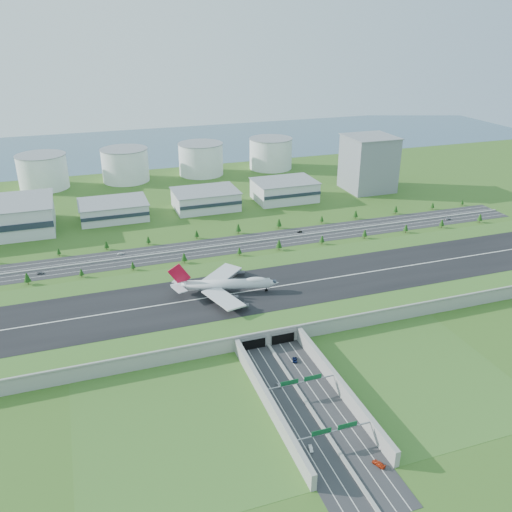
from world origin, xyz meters
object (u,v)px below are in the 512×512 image
object	(u,v)px
car_2	(295,360)
car_4	(40,273)
boeing_747	(225,284)
car_5	(300,232)
car_0	(279,385)
fuel_tank_a	(43,172)
car_1	(311,448)
office_tower	(368,164)
car_3	(379,464)
car_6	(448,219)
car_7	(120,254)

from	to	relation	value
car_2	car_4	world-z (taller)	car_4
boeing_747	car_5	size ratio (longest dim) A/B	16.59
boeing_747	car_0	xyz separation A→B (m)	(1.68, -88.43, -13.21)
fuel_tank_a	car_1	xyz separation A→B (m)	(109.66, -439.73, -16.71)
office_tower	car_4	bearing A→B (deg)	-161.42
car_3	car_5	xyz separation A→B (m)	(71.92, 248.48, -0.17)
fuel_tank_a	car_0	size ratio (longest dim) A/B	12.46
office_tower	car_3	world-z (taller)	office_tower
car_1	car_3	size ratio (longest dim) A/B	0.70
fuel_tank_a	car_1	bearing A→B (deg)	-76.00
office_tower	car_6	size ratio (longest dim) A/B	9.01
car_5	office_tower	bearing A→B (deg)	134.80
car_0	car_6	distance (m)	287.69
office_tower	car_1	distance (m)	387.82
boeing_747	fuel_tank_a	bearing A→B (deg)	124.55
boeing_747	car_0	distance (m)	89.43
office_tower	car_0	world-z (taller)	office_tower
car_2	car_6	distance (m)	264.86
car_0	car_7	bearing A→B (deg)	107.09
office_tower	fuel_tank_a	bearing A→B (deg)	160.23
car_1	car_2	xyz separation A→B (m)	(18.44, 61.31, 0.06)
car_7	car_6	bearing A→B (deg)	96.57
car_6	car_7	distance (m)	286.04
fuel_tank_a	boeing_747	xyz separation A→B (m)	(110.67, -307.06, -3.48)
car_2	car_7	size ratio (longest dim) A/B	1.12
car_2	office_tower	bearing A→B (deg)	-103.93
car_0	car_7	world-z (taller)	car_7
boeing_747	car_4	size ratio (longest dim) A/B	14.08
office_tower	car_4	size ratio (longest dim) A/B	11.52
car_7	car_2	bearing A→B (deg)	32.40
car_5	car_7	world-z (taller)	car_7
fuel_tank_a	car_2	distance (m)	399.86
car_2	car_7	bearing A→B (deg)	-45.17
boeing_747	car_7	bearing A→B (deg)	133.13
office_tower	car_7	size ratio (longest dim) A/B	11.63
office_tower	car_0	bearing A→B (deg)	-126.51
fuel_tank_a	car_1	distance (m)	453.50
car_6	car_3	bearing A→B (deg)	136.72
car_0	car_5	bearing A→B (deg)	64.51
car_1	car_2	world-z (taller)	car_2
car_0	car_6	world-z (taller)	car_6
car_1	car_6	size ratio (longest dim) A/B	0.67
car_4	car_6	world-z (taller)	car_6
car_2	car_7	distance (m)	186.78
fuel_tank_a	car_2	xyz separation A→B (m)	(128.11, -378.42, -16.64)
office_tower	boeing_747	distance (m)	284.41
boeing_747	car_3	xyz separation A→B (m)	(21.29, -149.55, -13.05)
office_tower	car_3	bearing A→B (deg)	-118.83
car_1	fuel_tank_a	bearing A→B (deg)	116.24
car_4	car_7	size ratio (longest dim) A/B	1.01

